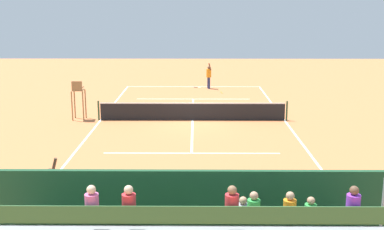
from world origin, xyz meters
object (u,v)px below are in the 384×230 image
at_px(umpire_chair, 78,96).
at_px(tennis_player, 209,75).
at_px(equipment_bag, 213,225).
at_px(tennis_ball_far, 221,92).
at_px(tennis_ball_near, 222,93).
at_px(courtside_bench, 273,211).
at_px(tennis_racket, 199,87).
at_px(tennis_net, 193,111).
at_px(line_judge, 51,190).

distance_m(umpire_chair, tennis_player, 12.42).
height_order(equipment_bag, tennis_ball_far, equipment_bag).
distance_m(equipment_bag, tennis_ball_near, 21.56).
height_order(umpire_chair, courtside_bench, umpire_chair).
xyz_separation_m(umpire_chair, tennis_racket, (-6.62, -10.41, -1.30)).
height_order(umpire_chair, tennis_ball_far, umpire_chair).
bearing_deg(tennis_racket, umpire_chair, 57.54).
bearing_deg(tennis_ball_far, courtside_bench, 90.96).
bearing_deg(tennis_player, tennis_ball_near, 113.64).
bearing_deg(tennis_ball_far, tennis_net, 77.12).
bearing_deg(umpire_chair, tennis_racket, -122.46).
bearing_deg(equipment_bag, umpire_chair, -63.11).
bearing_deg(tennis_net, equipment_bag, 92.82).
bearing_deg(tennis_player, tennis_racket, -29.01).
distance_m(umpire_chair, equipment_bag, 15.21).
xyz_separation_m(equipment_bag, tennis_racket, (0.24, -23.94, -0.16)).
height_order(tennis_net, courtside_bench, tennis_net).
bearing_deg(line_judge, tennis_player, -102.48).
distance_m(tennis_net, courtside_bench, 13.48).
bearing_deg(tennis_racket, tennis_net, 87.71).
bearing_deg(tennis_net, tennis_racket, -92.29).
distance_m(tennis_net, tennis_ball_near, 8.38).
height_order(tennis_net, tennis_ball_far, tennis_net).
bearing_deg(tennis_ball_near, equipment_bag, 86.39).
bearing_deg(tennis_ball_far, line_judge, 74.58).
distance_m(tennis_ball_near, tennis_ball_far, 0.47).
height_order(tennis_player, line_judge, same).
distance_m(umpire_chair, tennis_ball_near, 11.54).
bearing_deg(tennis_ball_far, equipment_bag, 86.61).
relative_size(umpire_chair, courtside_bench, 1.19).
height_order(tennis_racket, tennis_ball_far, tennis_ball_far).
bearing_deg(tennis_racket, tennis_player, 150.99).
xyz_separation_m(tennis_player, tennis_racket, (0.71, -0.39, -1.00)).
distance_m(equipment_bag, tennis_player, 23.56).
distance_m(courtside_bench, tennis_racket, 23.89).
distance_m(tennis_racket, line_judge, 23.88).
height_order(courtside_bench, line_judge, line_judge).
relative_size(tennis_player, line_judge, 1.00).
xyz_separation_m(tennis_net, tennis_ball_far, (-1.96, -8.59, -0.47)).
relative_size(courtside_bench, line_judge, 0.93).
xyz_separation_m(equipment_bag, tennis_ball_far, (-1.30, -21.99, -0.15)).
distance_m(umpire_chair, tennis_ball_far, 11.83).
xyz_separation_m(umpire_chair, courtside_bench, (-8.53, 13.40, -0.76)).
height_order(tennis_net, tennis_player, tennis_player).
relative_size(tennis_racket, tennis_ball_near, 8.72).
xyz_separation_m(tennis_net, tennis_ball_near, (-2.02, -8.12, -0.47)).
relative_size(tennis_net, umpire_chair, 4.81).
bearing_deg(tennis_ball_near, tennis_ball_far, -83.62).
bearing_deg(tennis_ball_near, line_judge, 74.12).
bearing_deg(equipment_bag, courtside_bench, -175.61).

